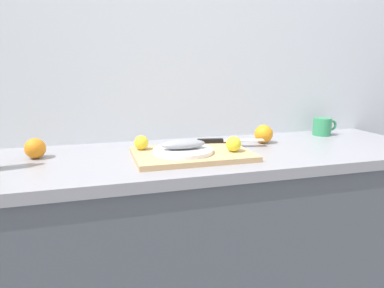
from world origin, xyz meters
name	(u,v)px	position (x,y,z in m)	size (l,w,h in m)	color
back_wall	(181,65)	(0.00, 0.33, 1.25)	(3.20, 0.05, 2.50)	silver
kitchen_counter	(201,253)	(0.00, 0.00, 0.45)	(2.00, 0.60, 0.90)	#4C5159
cutting_board	(192,154)	(-0.06, -0.05, 0.91)	(0.45, 0.30, 0.02)	tan
white_plate	(183,151)	(-0.09, -0.06, 0.93)	(0.23, 0.23, 0.01)	white
fish_fillet	(183,144)	(-0.09, -0.06, 0.95)	(0.17, 0.07, 0.04)	gray
chef_knife	(223,141)	(0.12, 0.07, 0.93)	(0.29, 0.08, 0.02)	silver
lemon_0	(234,144)	(0.10, -0.09, 0.95)	(0.06, 0.06, 0.06)	yellow
lemon_1	(141,143)	(-0.24, 0.04, 0.95)	(0.06, 0.06, 0.06)	yellow
coffee_mug_0	(323,127)	(0.70, 0.18, 0.94)	(0.13, 0.09, 0.09)	#338C59
orange_0	(35,148)	(-0.63, 0.09, 0.94)	(0.08, 0.08, 0.08)	orange
orange_1	(264,134)	(0.33, 0.10, 0.94)	(0.08, 0.08, 0.08)	orange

